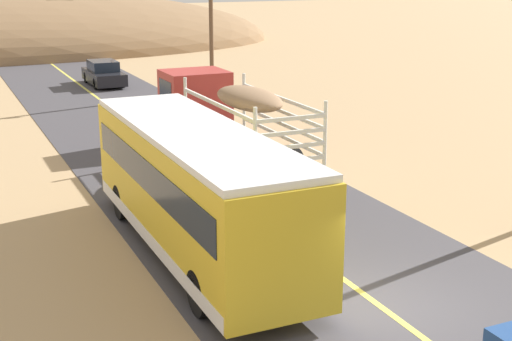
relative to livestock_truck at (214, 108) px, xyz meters
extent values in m
plane|color=tan|center=(-1.54, -13.81, -1.79)|extent=(240.00, 240.00, 0.00)
cube|color=#423F44|center=(-1.54, -13.81, -1.78)|extent=(8.00, 120.00, 0.02)
cube|color=#D8CC4C|center=(-1.54, -13.81, -1.77)|extent=(0.16, 117.60, 0.00)
cube|color=#B2332D|center=(0.00, 2.16, 0.03)|extent=(2.50, 2.20, 2.20)
cube|color=#192333|center=(0.00, 2.16, 0.48)|extent=(2.53, 1.54, 0.70)
cube|color=brown|center=(0.00, -3.24, -1.07)|extent=(2.50, 6.40, 0.24)
cylinder|color=silver|center=(-1.19, -0.10, 0.15)|extent=(0.12, 0.12, 2.20)
cylinder|color=silver|center=(1.19, -0.10, 0.15)|extent=(0.12, 0.12, 2.20)
cylinder|color=silver|center=(-1.19, -6.38, 0.15)|extent=(0.12, 0.12, 2.20)
cylinder|color=silver|center=(1.19, -6.38, 0.15)|extent=(0.12, 0.12, 2.20)
cube|color=silver|center=(-1.21, -3.24, -0.51)|extent=(0.08, 6.30, 0.12)
cube|color=silver|center=(1.21, -3.24, -0.51)|extent=(0.08, 6.30, 0.12)
cube|color=silver|center=(0.00, -6.40, -0.51)|extent=(2.40, 0.08, 0.12)
cube|color=silver|center=(-1.21, -3.24, -0.07)|extent=(0.08, 6.30, 0.12)
cube|color=silver|center=(1.21, -3.24, -0.07)|extent=(0.08, 6.30, 0.12)
cube|color=silver|center=(0.00, -6.40, -0.07)|extent=(2.40, 0.08, 0.12)
cube|color=silver|center=(-1.21, -3.24, 0.37)|extent=(0.08, 6.30, 0.12)
cube|color=silver|center=(1.21, -3.24, 0.37)|extent=(0.08, 6.30, 0.12)
cube|color=silver|center=(0.00, -6.40, 0.37)|extent=(2.40, 0.08, 0.12)
cube|color=silver|center=(-1.21, -3.24, 0.81)|extent=(0.08, 6.30, 0.12)
cube|color=silver|center=(1.21, -3.24, 0.81)|extent=(0.08, 6.30, 0.12)
cube|color=silver|center=(0.00, -6.40, 0.81)|extent=(2.40, 0.08, 0.12)
ellipsoid|color=#8C6B4C|center=(0.00, -3.24, 0.90)|extent=(1.75, 3.84, 0.70)
cylinder|color=black|center=(-1.09, 2.16, -1.22)|extent=(0.32, 1.10, 1.10)
cylinder|color=black|center=(1.09, 2.16, -1.22)|extent=(0.32, 1.10, 1.10)
cylinder|color=black|center=(-1.09, -4.52, -1.22)|extent=(0.32, 1.10, 1.10)
cylinder|color=black|center=(1.09, -4.52, -1.22)|extent=(0.32, 1.10, 1.10)
cube|color=gold|center=(-4.07, -9.14, -0.07)|extent=(2.50, 10.00, 2.70)
cube|color=white|center=(-4.07, -9.14, 1.36)|extent=(2.45, 9.80, 0.16)
cube|color=#192333|center=(-4.07, -9.14, 0.40)|extent=(2.54, 9.20, 0.80)
cube|color=silver|center=(-4.07, -9.14, -1.22)|extent=(2.53, 9.80, 0.36)
cylinder|color=black|center=(-5.17, -5.89, -1.27)|extent=(0.30, 1.00, 1.00)
cylinder|color=black|center=(-2.97, -5.89, -1.27)|extent=(0.30, 1.00, 1.00)
cylinder|color=black|center=(-5.17, -12.39, -1.27)|extent=(0.30, 1.00, 1.00)
cylinder|color=black|center=(-2.97, -12.39, -1.27)|extent=(0.30, 1.00, 1.00)
cube|color=black|center=(-0.20, 17.85, -1.26)|extent=(1.80, 4.40, 0.70)
cube|color=#192333|center=(-0.20, 17.95, -0.61)|extent=(1.53, 2.20, 0.60)
cylinder|color=black|center=(-0.99, 19.17, -1.44)|extent=(0.22, 0.66, 0.66)
cylinder|color=black|center=(0.59, 19.17, -1.44)|extent=(0.22, 0.66, 0.66)
cylinder|color=black|center=(-0.99, 16.53, -1.44)|extent=(0.22, 0.66, 0.66)
cylinder|color=black|center=(0.59, 16.53, -1.44)|extent=(0.22, 0.66, 0.66)
cylinder|color=brown|center=(4.93, 13.04, 2.06)|extent=(0.24, 0.24, 7.70)
cylinder|color=brown|center=(4.93, 37.36, 1.90)|extent=(0.24, 0.24, 7.38)
camera|label=1|loc=(-9.76, -25.22, 5.28)|focal=50.38mm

